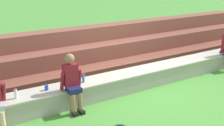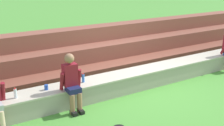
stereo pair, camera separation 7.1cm
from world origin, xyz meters
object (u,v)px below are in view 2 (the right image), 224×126
object	(u,v)px
water_bottle_center_gap	(83,78)
person_left_of_center	(72,81)
plastic_cup_right_end	(46,87)
water_bottle_mid_left	(15,93)

from	to	relation	value
water_bottle_center_gap	person_left_of_center	bearing A→B (deg)	-143.01
water_bottle_center_gap	plastic_cup_right_end	xyz separation A→B (m)	(-0.90, 0.02, -0.05)
plastic_cup_right_end	water_bottle_center_gap	bearing A→B (deg)	-1.23
water_bottle_center_gap	water_bottle_mid_left	size ratio (longest dim) A/B	1.01
person_left_of_center	plastic_cup_right_end	distance (m)	0.60
water_bottle_center_gap	plastic_cup_right_end	distance (m)	0.90
water_bottle_center_gap	water_bottle_mid_left	world-z (taller)	water_bottle_center_gap
water_bottle_center_gap	water_bottle_mid_left	distance (m)	1.59
water_bottle_center_gap	plastic_cup_right_end	world-z (taller)	water_bottle_center_gap
water_bottle_mid_left	person_left_of_center	bearing A→B (deg)	-12.81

